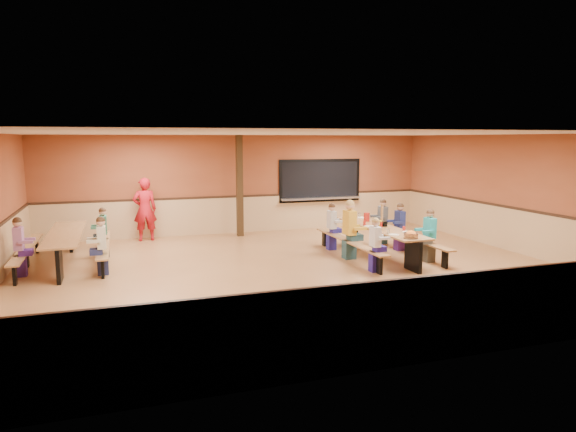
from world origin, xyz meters
name	(u,v)px	position (x,y,z in m)	size (l,w,h in m)	color
ground	(295,271)	(0.00, 0.00, 0.00)	(12.00, 12.00, 0.00)	#905E36
room_envelope	(295,240)	(0.00, 0.00, 0.69)	(12.04, 10.04, 3.02)	brown
kitchen_pass_through	(320,182)	(2.60, 4.96, 1.49)	(2.78, 0.28, 1.38)	black
structural_post	(240,186)	(-0.20, 4.40, 1.50)	(0.18, 0.18, 3.00)	black
cafeteria_table_main	(379,235)	(2.45, 0.69, 0.53)	(1.91, 3.70, 0.74)	#9F6E3F
cafeteria_table_second	(66,242)	(-4.84, 2.25, 0.53)	(1.91, 3.70, 0.74)	#9F6E3F
seated_child_white_left	(375,245)	(1.63, -0.64, 0.59)	(0.35, 0.29, 1.17)	white
seated_adult_yellow	(349,230)	(1.63, 0.67, 0.71)	(0.47, 0.38, 1.41)	gold
seated_child_grey_left	(332,227)	(1.63, 1.75, 0.60)	(0.37, 0.30, 1.20)	beige
seated_child_teal_right	(429,236)	(3.28, -0.23, 0.62)	(0.38, 0.31, 1.24)	teal
seated_child_navy_right	(400,227)	(3.28, 1.12, 0.61)	(0.37, 0.31, 1.22)	navy
seated_child_char_right	(383,222)	(3.28, 2.02, 0.61)	(0.38, 0.31, 1.23)	#43484D
seated_child_purple_sec	(19,248)	(-5.66, 1.40, 0.62)	(0.39, 0.32, 1.24)	#A06493
seated_child_green_sec	(104,233)	(-4.01, 2.77, 0.60)	(0.37, 0.30, 1.21)	#367961
seated_child_tan_sec	(102,246)	(-4.01, 1.01, 0.62)	(0.38, 0.31, 1.24)	beige
standing_woman	(145,209)	(-2.93, 4.55, 0.90)	(0.66, 0.43, 1.80)	red
punch_pitcher	(367,217)	(2.54, 1.56, 0.85)	(0.16, 0.16, 0.22)	#B11F17
chip_bowl	(411,235)	(2.37, -0.87, 0.81)	(0.32, 0.32, 0.15)	orange
napkin_dispenser	(384,224)	(2.58, 0.68, 0.80)	(0.10, 0.14, 0.13)	black
condiment_mustard	(380,224)	(2.43, 0.60, 0.82)	(0.06, 0.06, 0.17)	yellow
condiment_ketchup	(381,226)	(2.32, 0.38, 0.82)	(0.06, 0.06, 0.17)	#B2140F
table_paddle	(382,221)	(2.53, 0.73, 0.88)	(0.16, 0.16, 0.56)	black
place_settings	(380,224)	(2.45, 0.69, 0.80)	(0.65, 3.30, 0.11)	beige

